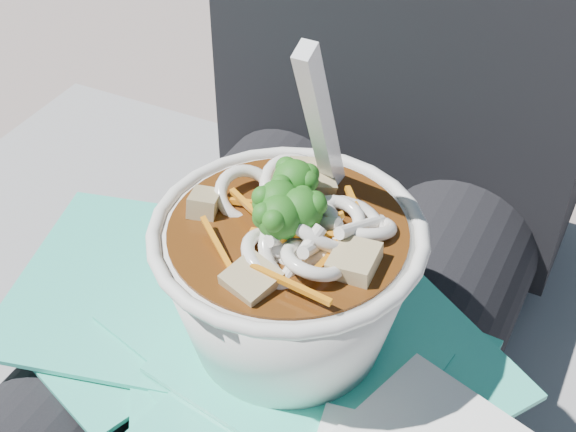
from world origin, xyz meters
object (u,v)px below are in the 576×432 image
at_px(lap, 256,388).
at_px(person_body, 310,284).
at_px(plastic_bag, 263,358).
at_px(udon_bowl, 290,270).

height_order(lap, person_body, person_body).
xyz_separation_m(plastic_bag, udon_bowl, (0.01, 0.02, 0.07)).
bearing_deg(plastic_bag, person_body, 101.30).
relative_size(lap, person_body, 0.49).
xyz_separation_m(person_body, plastic_bag, (0.02, -0.12, 0.05)).
bearing_deg(lap, plastic_bag, -51.10).
distance_m(plastic_bag, udon_bowl, 0.07).
relative_size(plastic_bag, udon_bowl, 1.90).
height_order(lap, udon_bowl, udon_bowl).
relative_size(person_body, udon_bowl, 4.60).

